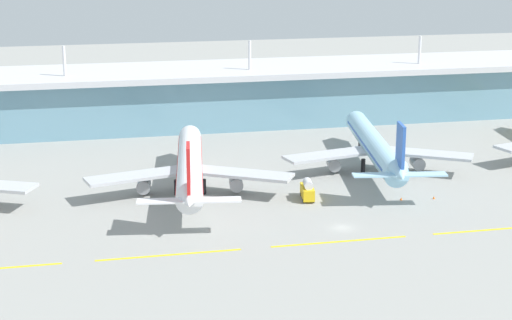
% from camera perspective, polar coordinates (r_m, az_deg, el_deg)
% --- Properties ---
extents(ground_plane, '(600.00, 600.00, 0.00)m').
position_cam_1_polar(ground_plane, '(176.75, 5.85, -4.59)').
color(ground_plane, gray).
extents(terminal_building, '(288.00, 34.00, 26.83)m').
position_cam_1_polar(terminal_building, '(269.26, -0.67, 4.51)').
color(terminal_building, '#6693A8').
rests_on(terminal_building, ground).
extents(airliner_near_middle, '(48.35, 66.33, 18.90)m').
position_cam_1_polar(airliner_near_middle, '(197.53, -4.52, -0.42)').
color(airliner_near_middle, white).
rests_on(airliner_near_middle, ground).
extents(airliner_far_middle, '(48.19, 66.03, 18.90)m').
position_cam_1_polar(airliner_far_middle, '(216.66, 8.08, 0.91)').
color(airliner_far_middle, '#9ED1EA').
rests_on(airliner_far_middle, ground).
extents(taxiway_stripe_mid_west, '(28.00, 0.70, 0.04)m').
position_cam_1_polar(taxiway_stripe_mid_west, '(162.54, -5.91, -6.42)').
color(taxiway_stripe_mid_west, yellow).
rests_on(taxiway_stripe_mid_west, ground).
extents(taxiway_stripe_centre, '(28.00, 0.70, 0.04)m').
position_cam_1_polar(taxiway_stripe_centre, '(169.08, 5.67, -5.53)').
color(taxiway_stripe_centre, yellow).
rests_on(taxiway_stripe_centre, ground).
extents(taxiway_stripe_mid_east, '(28.00, 0.70, 0.04)m').
position_cam_1_polar(taxiway_stripe_mid_east, '(181.86, 15.97, -4.54)').
color(taxiway_stripe_mid_east, yellow).
rests_on(taxiway_stripe_mid_east, ground).
extents(fuel_truck, '(3.61, 7.50, 4.95)m').
position_cam_1_polar(fuel_truck, '(193.34, 3.51, -2.05)').
color(fuel_truck, gold).
rests_on(fuel_truck, ground).
extents(safety_cone_left_wingtip, '(0.56, 0.56, 0.70)m').
position_cam_1_polar(safety_cone_left_wingtip, '(195.98, 9.81, -2.60)').
color(safety_cone_left_wingtip, orange).
rests_on(safety_cone_left_wingtip, ground).
extents(safety_cone_nose_front, '(0.56, 0.56, 0.70)m').
position_cam_1_polar(safety_cone_nose_front, '(198.23, 11.96, -2.50)').
color(safety_cone_nose_front, orange).
rests_on(safety_cone_nose_front, ground).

